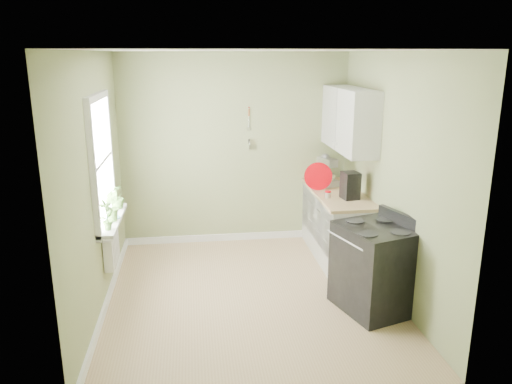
{
  "coord_description": "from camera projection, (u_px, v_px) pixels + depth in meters",
  "views": [
    {
      "loc": [
        -0.61,
        -5.14,
        2.67
      ],
      "look_at": [
        0.14,
        0.55,
        1.07
      ],
      "focal_mm": 35.0,
      "sensor_mm": 36.0,
      "label": 1
    }
  ],
  "objects": [
    {
      "name": "stand_mixer",
      "position": [
        327.0,
        172.0,
        6.88
      ],
      "size": [
        0.3,
        0.38,
        0.42
      ],
      "color": "#B2B2B7",
      "rests_on": "countertop"
    },
    {
      "name": "wall_right",
      "position": [
        394.0,
        177.0,
        5.54
      ],
      "size": [
        0.02,
        3.6,
        2.7
      ],
      "primitive_type": "cube",
      "color": "#919A69",
      "rests_on": "floor"
    },
    {
      "name": "plant_a",
      "position": [
        107.0,
        215.0,
        5.14
      ],
      "size": [
        0.19,
        0.21,
        0.33
      ],
      "primitive_type": "imported",
      "rotation": [
        0.0,
        0.0,
        1.06
      ],
      "color": "#3E6327",
      "rests_on": "window_sill"
    },
    {
      "name": "wall_back",
      "position": [
        235.0,
        150.0,
        7.07
      ],
      "size": [
        3.2,
        0.02,
        2.7
      ],
      "primitive_type": "cube",
      "color": "#919A69",
      "rests_on": "floor"
    },
    {
      "name": "plant_c",
      "position": [
        117.0,
        197.0,
        5.88
      ],
      "size": [
        0.22,
        0.22,
        0.28
      ],
      "primitive_type": "imported",
      "rotation": [
        0.0,
        0.0,
        4.12
      ],
      "color": "#3E6327",
      "rests_on": "window_sill"
    },
    {
      "name": "window",
      "position": [
        101.0,
        161.0,
        5.37
      ],
      "size": [
        0.06,
        1.14,
        1.44
      ],
      "color": "white",
      "rests_on": "wall_left"
    },
    {
      "name": "base_cabinets",
      "position": [
        337.0,
        226.0,
        6.7
      ],
      "size": [
        0.6,
        1.6,
        0.87
      ],
      "primitive_type": "cube",
      "color": "silver",
      "rests_on": "floor"
    },
    {
      "name": "radiator",
      "position": [
        111.0,
        249.0,
        5.6
      ],
      "size": [
        0.12,
        0.5,
        0.35
      ],
      "primitive_type": "cube",
      "color": "white",
      "rests_on": "wall_left"
    },
    {
      "name": "ceiling",
      "position": [
        249.0,
        49.0,
        4.97
      ],
      "size": [
        3.2,
        3.6,
        0.02
      ],
      "primitive_type": "cube",
      "color": "white",
      "rests_on": "wall_back"
    },
    {
      "name": "upper_cabinets",
      "position": [
        349.0,
        119.0,
        6.43
      ],
      "size": [
        0.35,
        1.4,
        0.8
      ],
      "primitive_type": "cube",
      "color": "silver",
      "rests_on": "wall_right"
    },
    {
      "name": "plant_b",
      "position": [
        111.0,
        207.0,
        5.43
      ],
      "size": [
        0.21,
        0.23,
        0.32
      ],
      "primitive_type": "imported",
      "rotation": [
        0.0,
        0.0,
        2.09
      ],
      "color": "#3E6327",
      "rests_on": "window_sill"
    },
    {
      "name": "red_tray",
      "position": [
        318.0,
        176.0,
        6.62
      ],
      "size": [
        0.38,
        0.13,
        0.37
      ],
      "primitive_type": "cylinder",
      "rotation": [
        1.45,
        0.0,
        -0.19
      ],
      "color": "#A6020A",
      "rests_on": "countertop"
    },
    {
      "name": "wall_left",
      "position": [
        95.0,
        186.0,
        5.14
      ],
      "size": [
        0.02,
        3.6,
        2.7
      ],
      "primitive_type": "cube",
      "color": "#919A69",
      "rests_on": "floor"
    },
    {
      "name": "wall_utensils",
      "position": [
        249.0,
        135.0,
        7.01
      ],
      "size": [
        0.02,
        0.14,
        0.58
      ],
      "color": "tan",
      "rests_on": "wall_back"
    },
    {
      "name": "countertop",
      "position": [
        338.0,
        193.0,
        6.58
      ],
      "size": [
        0.64,
        1.6,
        0.04
      ],
      "primitive_type": "cube",
      "color": "tan",
      "rests_on": "base_cabinets"
    },
    {
      "name": "jar",
      "position": [
        328.0,
        194.0,
        6.29
      ],
      "size": [
        0.08,
        0.08,
        0.09
      ],
      "color": "tan",
      "rests_on": "countertop"
    },
    {
      "name": "window_sill",
      "position": [
        113.0,
        220.0,
        5.56
      ],
      "size": [
        0.18,
        1.14,
        0.04
      ],
      "primitive_type": "cube",
      "color": "white",
      "rests_on": "wall_left"
    },
    {
      "name": "kettle",
      "position": [
        313.0,
        176.0,
        7.06
      ],
      "size": [
        0.18,
        0.11,
        0.19
      ],
      "color": "silver",
      "rests_on": "countertop"
    },
    {
      "name": "coffee_maker",
      "position": [
        350.0,
        186.0,
        6.23
      ],
      "size": [
        0.22,
        0.24,
        0.34
      ],
      "color": "black",
      "rests_on": "countertop"
    },
    {
      "name": "floor",
      "position": [
        250.0,
        296.0,
        5.7
      ],
      "size": [
        3.2,
        3.6,
        0.02
      ],
      "primitive_type": "cube",
      "color": "tan",
      "rests_on": "ground"
    },
    {
      "name": "stove",
      "position": [
        374.0,
        268.0,
        5.3
      ],
      "size": [
        0.88,
        0.93,
        1.06
      ],
      "color": "black",
      "rests_on": "floor"
    }
  ]
}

